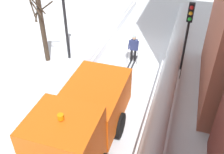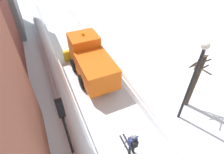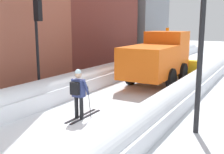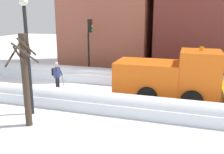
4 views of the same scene
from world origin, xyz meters
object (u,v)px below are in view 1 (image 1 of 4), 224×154
Objects in this scene: skier at (134,47)px; street_lamp at (64,5)px; traffic_light_pole at (188,29)px; plow_truck at (82,122)px; bare_tree_near at (43,28)px.

street_lamp is (3.92, 0.82, 2.42)m from skier.
traffic_light_pole is at bearing 177.66° from street_lamp.
plow_truck is 6.96m from traffic_light_pole.
street_lamp is 1.37× the size of bare_tree_near.
skier is 0.33× the size of street_lamp.
skier is 4.68m from street_lamp.
plow_truck reaches higher than skier.
traffic_light_pole is 6.82m from street_lamp.
street_lamp is at bearing -2.34° from traffic_light_pole.
bare_tree_near is at bearing 15.95° from skier.
traffic_light_pole is at bearing -177.44° from bare_tree_near.
traffic_light_pole is (-2.88, 1.10, 2.06)m from skier.
bare_tree_near is (1.18, 0.63, -1.30)m from street_lamp.
street_lamp reaches higher than skier.
street_lamp is at bearing 11.87° from skier.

